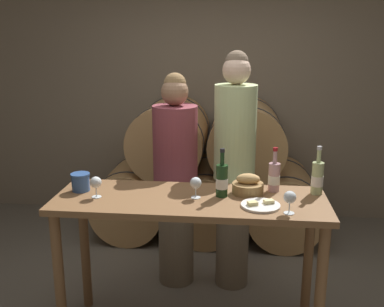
{
  "coord_description": "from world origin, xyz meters",
  "views": [
    {
      "loc": [
        0.28,
        -2.58,
        1.93
      ],
      "look_at": [
        0.0,
        0.12,
        1.21
      ],
      "focal_mm": 42.0,
      "sensor_mm": 36.0,
      "label": 1
    }
  ],
  "objects_px": {
    "wine_bottle_rose": "(274,177)",
    "wine_bottle_white": "(317,178)",
    "bread_basket": "(248,186)",
    "wine_glass_center": "(290,198)",
    "wine_glass_left": "(196,183)",
    "person_right": "(234,169)",
    "wine_bottle_red": "(222,180)",
    "cheese_plate": "(261,205)",
    "blue_crock": "(81,181)",
    "wine_glass_far_left": "(96,183)",
    "person_left": "(176,180)",
    "tasting_table": "(190,220)"
  },
  "relations": [
    {
      "from": "wine_bottle_rose",
      "to": "wine_bottle_white",
      "type": "bearing_deg",
      "value": -5.23
    },
    {
      "from": "bread_basket",
      "to": "wine_glass_center",
      "type": "relative_size",
      "value": 1.49
    },
    {
      "from": "wine_bottle_rose",
      "to": "wine_glass_left",
      "type": "bearing_deg",
      "value": -160.22
    },
    {
      "from": "person_right",
      "to": "wine_glass_center",
      "type": "xyz_separation_m",
      "value": [
        0.32,
        -0.85,
        0.1
      ]
    },
    {
      "from": "wine_glass_left",
      "to": "wine_bottle_white",
      "type": "bearing_deg",
      "value": 11.32
    },
    {
      "from": "wine_glass_left",
      "to": "bread_basket",
      "type": "bearing_deg",
      "value": 19.39
    },
    {
      "from": "wine_bottle_red",
      "to": "cheese_plate",
      "type": "bearing_deg",
      "value": -32.83
    },
    {
      "from": "person_right",
      "to": "blue_crock",
      "type": "distance_m",
      "value": 1.15
    },
    {
      "from": "wine_glass_far_left",
      "to": "wine_bottle_white",
      "type": "bearing_deg",
      "value": 8.59
    },
    {
      "from": "wine_bottle_rose",
      "to": "person_left",
      "type": "bearing_deg",
      "value": 145.7
    },
    {
      "from": "person_left",
      "to": "cheese_plate",
      "type": "bearing_deg",
      "value": -51.36
    },
    {
      "from": "tasting_table",
      "to": "cheese_plate",
      "type": "bearing_deg",
      "value": -13.89
    },
    {
      "from": "tasting_table",
      "to": "wine_bottle_rose",
      "type": "height_order",
      "value": "wine_bottle_rose"
    },
    {
      "from": "blue_crock",
      "to": "wine_glass_center",
      "type": "relative_size",
      "value": 0.92
    },
    {
      "from": "person_right",
      "to": "cheese_plate",
      "type": "height_order",
      "value": "person_right"
    },
    {
      "from": "tasting_table",
      "to": "wine_bottle_white",
      "type": "height_order",
      "value": "wine_bottle_white"
    },
    {
      "from": "person_left",
      "to": "cheese_plate",
      "type": "xyz_separation_m",
      "value": [
        0.61,
        -0.76,
        0.12
      ]
    },
    {
      "from": "person_left",
      "to": "wine_bottle_rose",
      "type": "distance_m",
      "value": 0.87
    },
    {
      "from": "wine_bottle_red",
      "to": "wine_bottle_rose",
      "type": "height_order",
      "value": "wine_bottle_red"
    },
    {
      "from": "blue_crock",
      "to": "wine_glass_center",
      "type": "bearing_deg",
      "value": -10.94
    },
    {
      "from": "wine_bottle_white",
      "to": "wine_glass_center",
      "type": "height_order",
      "value": "wine_bottle_white"
    },
    {
      "from": "wine_glass_center",
      "to": "wine_bottle_white",
      "type": "bearing_deg",
      "value": 59.45
    },
    {
      "from": "person_left",
      "to": "person_right",
      "type": "distance_m",
      "value": 0.46
    },
    {
      "from": "blue_crock",
      "to": "wine_glass_left",
      "type": "xyz_separation_m",
      "value": [
        0.75,
        -0.05,
        0.03
      ]
    },
    {
      "from": "wine_bottle_rose",
      "to": "blue_crock",
      "type": "distance_m",
      "value": 1.24
    },
    {
      "from": "wine_bottle_red",
      "to": "wine_glass_left",
      "type": "xyz_separation_m",
      "value": [
        -0.16,
        -0.04,
        -0.01
      ]
    },
    {
      "from": "wine_bottle_red",
      "to": "wine_glass_center",
      "type": "height_order",
      "value": "wine_bottle_red"
    },
    {
      "from": "wine_bottle_red",
      "to": "wine_bottle_white",
      "type": "height_order",
      "value": "wine_bottle_white"
    },
    {
      "from": "wine_bottle_red",
      "to": "person_right",
      "type": "bearing_deg",
      "value": 83.46
    },
    {
      "from": "tasting_table",
      "to": "blue_crock",
      "type": "bearing_deg",
      "value": 175.6
    },
    {
      "from": "blue_crock",
      "to": "wine_glass_far_left",
      "type": "bearing_deg",
      "value": -38.33
    },
    {
      "from": "tasting_table",
      "to": "wine_glass_left",
      "type": "distance_m",
      "value": 0.25
    },
    {
      "from": "cheese_plate",
      "to": "wine_glass_center",
      "type": "relative_size",
      "value": 1.73
    },
    {
      "from": "person_right",
      "to": "cheese_plate",
      "type": "relative_size",
      "value": 7.93
    },
    {
      "from": "person_right",
      "to": "blue_crock",
      "type": "xyz_separation_m",
      "value": [
        -0.97,
        -0.6,
        0.07
      ]
    },
    {
      "from": "wine_bottle_red",
      "to": "wine_bottle_rose",
      "type": "bearing_deg",
      "value": 21.86
    },
    {
      "from": "person_left",
      "to": "wine_glass_left",
      "type": "xyz_separation_m",
      "value": [
        0.22,
        -0.65,
        0.2
      ]
    },
    {
      "from": "wine_bottle_red",
      "to": "wine_glass_center",
      "type": "distance_m",
      "value": 0.46
    },
    {
      "from": "wine_glass_left",
      "to": "wine_glass_center",
      "type": "relative_size",
      "value": 1.0
    },
    {
      "from": "tasting_table",
      "to": "wine_glass_left",
      "type": "bearing_deg",
      "value": 3.54
    },
    {
      "from": "wine_bottle_rose",
      "to": "bread_basket",
      "type": "height_order",
      "value": "wine_bottle_rose"
    },
    {
      "from": "cheese_plate",
      "to": "wine_glass_left",
      "type": "relative_size",
      "value": 1.73
    },
    {
      "from": "wine_bottle_red",
      "to": "wine_glass_left",
      "type": "relative_size",
      "value": 2.3
    },
    {
      "from": "person_left",
      "to": "wine_bottle_rose",
      "type": "height_order",
      "value": "person_left"
    },
    {
      "from": "wine_bottle_red",
      "to": "wine_glass_left",
      "type": "distance_m",
      "value": 0.16
    },
    {
      "from": "tasting_table",
      "to": "wine_bottle_red",
      "type": "height_order",
      "value": "wine_bottle_red"
    },
    {
      "from": "person_right",
      "to": "tasting_table",
      "type": "bearing_deg",
      "value": -111.82
    },
    {
      "from": "wine_glass_left",
      "to": "tasting_table",
      "type": "bearing_deg",
      "value": -176.46
    },
    {
      "from": "wine_bottle_white",
      "to": "tasting_table",
      "type": "bearing_deg",
      "value": -169.02
    },
    {
      "from": "wine_glass_center",
      "to": "wine_bottle_red",
      "type": "bearing_deg",
      "value": 148.23
    }
  ]
}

